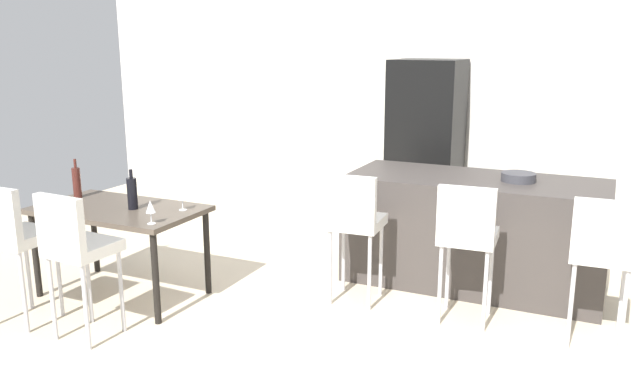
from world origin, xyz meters
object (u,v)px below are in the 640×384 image
dining_chair_near (13,232)px  wine_bottle_corner (77,182)px  bar_chair_right (603,249)px  wine_bottle_far (132,193)px  dining_table (119,216)px  bar_chair_left (354,218)px  wine_glass_middle (150,207)px  fruit_bowl (518,177)px  dining_chair_far (75,243)px  bar_chair_middle (467,232)px  kitchen_island (474,231)px  wine_glass_left (182,195)px  refrigerator (426,146)px

dining_chair_near → wine_bottle_corner: bearing=105.7°
bar_chair_right → wine_bottle_far: size_ratio=3.30×
dining_table → wine_bottle_corner: wine_bottle_corner is taller
bar_chair_left → bar_chair_right: bearing=-0.0°
wine_glass_middle → fruit_bowl: bearing=37.3°
bar_chair_right → dining_chair_far: size_ratio=1.00×
bar_chair_right → dining_table: 3.58m
bar_chair_middle → wine_bottle_far: bearing=-165.7°
kitchen_island → bar_chair_left: (-0.76, -0.83, 0.24)m
wine_bottle_far → wine_glass_middle: 0.49m
bar_chair_middle → bar_chair_left: bearing=180.0°
dining_table → wine_bottle_far: wine_bottle_far is taller
bar_chair_middle → wine_bottle_corner: (-3.17, -0.54, 0.17)m
bar_chair_right → dining_chair_near: same height
wine_glass_left → refrigerator: bearing=67.5°
bar_chair_left → bar_chair_right: 1.76m
wine_glass_middle → bar_chair_left: bearing=36.9°
dining_chair_far → refrigerator: (1.37, 3.67, 0.22)m
bar_chair_middle → fruit_bowl: bar_chair_middle is taller
kitchen_island → dining_chair_near: dining_chair_near is taller
dining_chair_far → wine_bottle_corner: wine_bottle_corner is taller
dining_chair_near → refrigerator: 4.17m
wine_bottle_corner → fruit_bowl: (3.39, 1.38, 0.08)m
wine_glass_middle → bar_chair_middle: bearing=23.6°
dining_chair_far → fruit_bowl: size_ratio=3.83×
dining_chair_far → fruit_bowl: (2.55, 2.23, 0.26)m
refrigerator → fruit_bowl: 1.86m
bar_chair_left → wine_glass_middle: size_ratio=6.03×
dining_chair_far → fruit_bowl: 3.40m
wine_bottle_corner → fruit_bowl: 3.66m
dining_table → wine_glass_left: size_ratio=7.64×
wine_bottle_corner → fruit_bowl: bearing=22.2°
dining_table → wine_glass_middle: wine_glass_middle is taller
wine_glass_middle → refrigerator: 3.38m
dining_chair_far → wine_bottle_corner: (-0.83, 0.85, 0.17)m
kitchen_island → fruit_bowl: (0.33, 0.02, 0.50)m
wine_glass_left → refrigerator: size_ratio=0.09×
kitchen_island → bar_chair_left: size_ratio=2.00×
wine_bottle_far → bar_chair_left: bearing=21.5°
bar_chair_left → wine_glass_middle: 1.52m
refrigerator → fruit_bowl: (1.18, -1.44, 0.04)m
wine_bottle_corner → wine_glass_middle: (1.09, -0.37, -0.01)m
dining_chair_near → wine_bottle_far: bearing=59.6°
bar_chair_left → refrigerator: size_ratio=0.57×
dining_table → kitchen_island: bearing=30.3°
bar_chair_middle → dining_chair_far: 2.72m
bar_chair_right → fruit_bowl: bar_chair_right is taller
bar_chair_left → wine_glass_left: size_ratio=6.03×
dining_chair_near → wine_glass_middle: 0.99m
kitchen_island → wine_bottle_corner: 3.37m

